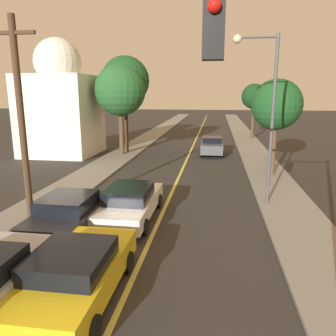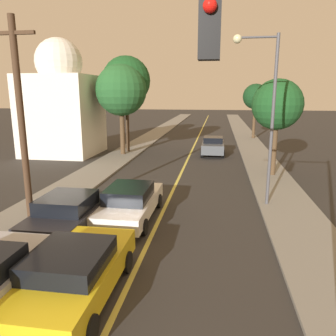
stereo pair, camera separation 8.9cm
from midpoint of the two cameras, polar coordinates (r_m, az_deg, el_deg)
The scene contains 15 objects.
road_surface at distance 38.36m, azimuth 5.37°, elevation 5.42°, with size 8.29×80.00×0.01m.
sidewalk_left at distance 39.03m, azimuth -2.60°, elevation 5.67°, with size 2.50×80.00×0.12m.
sidewalk_right at distance 38.43m, azimuth 13.47°, elevation 5.22°, with size 2.50×80.00×0.12m.
car_near_lane_front at distance 8.65m, azimuth -15.94°, elevation -17.08°, with size 2.08×4.43×1.37m.
car_near_lane_second at distance 13.23m, azimuth -6.42°, elevation -5.90°, with size 1.95×4.73×1.40m.
car_outer_lane_second at distance 12.41m, azimuth -16.59°, elevation -7.45°, with size 2.04×4.29×1.45m.
car_far_oncoming at distance 27.07m, azimuth 7.94°, elevation 3.85°, with size 1.86×3.86×1.48m.
traffic_signal_mast at distance 5.28m, azimuth 23.96°, elevation 7.56°, with size 4.64×0.42×6.63m.
streetlamp_right at distance 14.63m, azimuth 16.47°, elevation 11.52°, with size 1.87×0.36×7.21m.
utility_pole_left at distance 12.90m, azimuth -23.99°, elevation 7.49°, with size 1.60×0.24×7.43m.
tree_left_near at distance 27.82m, azimuth -7.19°, elevation 14.83°, with size 3.93×3.93×7.81m.
tree_left_far at distance 26.64m, azimuth -8.07°, elevation 13.23°, with size 4.01×4.01×7.09m.
tree_right_near at distance 20.40m, azimuth 18.61°, elevation 10.36°, with size 2.95×2.95×5.68m.
tree_right_far at distance 37.32m, azimuth 15.06°, elevation 11.87°, with size 2.70×2.70×5.85m.
domed_building_left at distance 28.36m, azimuth -17.92°, elevation 10.43°, with size 5.47×5.47×9.20m.
Camera 2 is at (2.21, -1.97, 4.96)m, focal length 35.00 mm.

